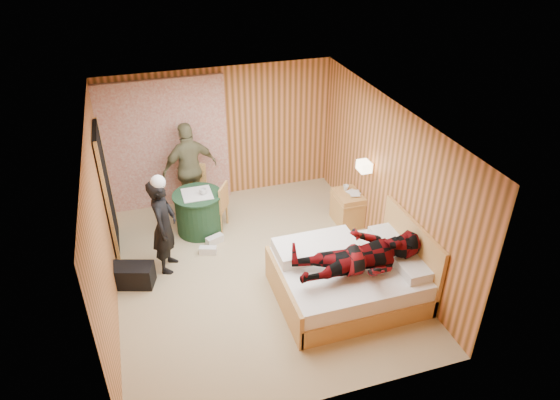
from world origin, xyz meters
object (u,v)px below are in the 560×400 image
object	(u,v)px
man_at_table	(190,169)
man_on_bed	(362,249)
nightstand	(348,207)
wall_lamp	(364,166)
bed	(349,277)
chair_far	(194,185)
woman_standing	(164,226)
chair_near	(219,203)
round_table	(199,212)
duffel_bag	(133,275)

from	to	relation	value
man_at_table	man_on_bed	world-z (taller)	man_on_bed
nightstand	man_on_bed	size ratio (longest dim) A/B	0.34
wall_lamp	bed	size ratio (longest dim) A/B	0.13
chair_far	man_at_table	size ratio (longest dim) A/B	0.54
bed	chair_far	distance (m)	3.42
bed	woman_standing	distance (m)	2.84
nightstand	chair_near	xyz separation A→B (m)	(-2.19, 0.50, 0.19)
bed	man_on_bed	world-z (taller)	man_on_bed
round_table	duffel_bag	world-z (taller)	round_table
wall_lamp	nightstand	distance (m)	1.07
nightstand	woman_standing	xyz separation A→B (m)	(-3.17, -0.35, 0.47)
wall_lamp	duffel_bag	world-z (taller)	wall_lamp
chair_near	woman_standing	distance (m)	1.33
man_on_bed	round_table	bearing A→B (deg)	125.94
woman_standing	man_at_table	distance (m)	1.69
woman_standing	man_on_bed	xyz separation A→B (m)	(2.44, -1.64, 0.20)
bed	duffel_bag	xyz separation A→B (m)	(-2.97, 1.14, -0.14)
bed	man_at_table	size ratio (longest dim) A/B	1.16
nightstand	chair_far	size ratio (longest dim) A/B	0.65
nightstand	duffel_bag	xyz separation A→B (m)	(-3.73, -0.62, -0.13)
duffel_bag	man_on_bed	distance (m)	3.39
man_on_bed	bed	bearing A→B (deg)	96.40
wall_lamp	bed	bearing A→B (deg)	-120.19
nightstand	chair_far	xyz separation A→B (m)	(-2.51, 1.17, 0.24)
bed	nightstand	xyz separation A→B (m)	(0.76, 1.76, -0.01)
round_table	man_on_bed	xyz separation A→B (m)	(1.81, -2.50, 0.60)
wall_lamp	man_on_bed	world-z (taller)	man_on_bed
round_table	woman_standing	distance (m)	1.14
wall_lamp	duffel_bag	bearing A→B (deg)	-176.52
round_table	chair_far	size ratio (longest dim) A/B	0.90
round_table	chair_far	xyz separation A→B (m)	(0.03, 0.66, 0.17)
duffel_bag	woman_standing	xyz separation A→B (m)	(0.56, 0.27, 0.60)
bed	chair_far	bearing A→B (deg)	120.90
wall_lamp	chair_far	distance (m)	3.09
wall_lamp	bed	distance (m)	1.87
duffel_bag	man_on_bed	size ratio (longest dim) A/B	0.34
wall_lamp	chair_near	world-z (taller)	wall_lamp
bed	chair_near	bearing A→B (deg)	122.48
chair_near	man_on_bed	world-z (taller)	man_on_bed
bed	man_on_bed	distance (m)	0.70
woman_standing	man_on_bed	size ratio (longest dim) A/B	0.87
nightstand	chair_near	distance (m)	2.26
woman_standing	bed	bearing A→B (deg)	-100.51
chair_far	woman_standing	bearing A→B (deg)	-89.89
chair_far	chair_near	size ratio (longest dim) A/B	1.09
woman_standing	round_table	bearing A→B (deg)	-16.43
chair_far	man_on_bed	distance (m)	3.65
wall_lamp	man_at_table	world-z (taller)	man_at_table
chair_near	duffel_bag	size ratio (longest dim) A/B	1.41
man_at_table	woman_standing	bearing A→B (deg)	55.26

